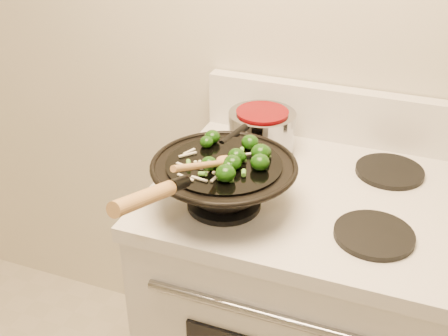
% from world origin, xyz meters
% --- Properties ---
extents(stove, '(0.78, 0.67, 1.08)m').
position_xyz_m(stove, '(-0.01, 1.17, 0.47)').
color(stove, white).
rests_on(stove, ground).
extents(wok, '(0.35, 0.58, 0.23)m').
position_xyz_m(wok, '(-0.19, 1.02, 0.99)').
color(wok, black).
rests_on(wok, stove).
extents(stirfry, '(0.22, 0.23, 0.04)m').
position_xyz_m(stirfry, '(-0.16, 1.03, 1.06)').
color(stirfry, '#113708').
rests_on(stirfry, wok).
extents(wooden_spoon, '(0.07, 0.25, 0.11)m').
position_xyz_m(wooden_spoon, '(-0.18, 0.95, 1.08)').
color(wooden_spoon, '#AC7C43').
rests_on(wooden_spoon, wok).
extents(saucepan, '(0.19, 0.30, 0.11)m').
position_xyz_m(saucepan, '(-0.19, 1.32, 0.99)').
color(saucepan, gray).
rests_on(saucepan, stove).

